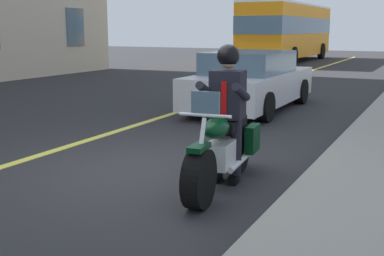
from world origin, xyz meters
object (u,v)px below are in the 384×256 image
at_px(motorcycle_main, 222,150).
at_px(car_silver, 251,81).
at_px(bus_far, 289,29).
at_px(rider_main, 227,101).

xyz_separation_m(motorcycle_main, car_silver, (-5.74, -1.74, 0.24)).
bearing_deg(car_silver, bus_far, -166.71).
bearing_deg(bus_far, rider_main, 14.22).
height_order(rider_main, bus_far, bus_far).
relative_size(motorcycle_main, car_silver, 0.48).
height_order(motorcycle_main, car_silver, car_silver).
height_order(rider_main, car_silver, rider_main).
distance_m(motorcycle_main, rider_main, 0.61).
xyz_separation_m(motorcycle_main, rider_main, (-0.19, -0.02, 0.58)).
relative_size(motorcycle_main, bus_far, 0.20).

